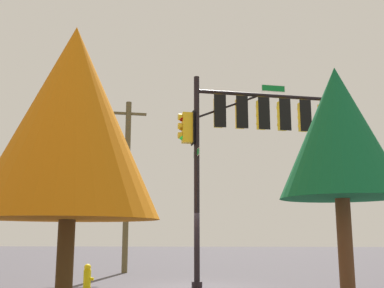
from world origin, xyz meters
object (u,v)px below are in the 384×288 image
object	(u,v)px
fire_hydrant	(87,277)
tree_near	(72,120)
utility_pole	(127,182)
tree_mid	(338,132)
signal_pole_assembly	(250,127)

from	to	relation	value
fire_hydrant	tree_near	xyz separation A→B (m)	(0.62, -4.04, 4.20)
utility_pole	fire_hydrant	xyz separation A→B (m)	(0.35, -7.27, -3.92)
utility_pole	tree_near	bearing A→B (deg)	-85.10
utility_pole	tree_mid	world-z (taller)	utility_pole
utility_pole	fire_hydrant	size ratio (longest dim) A/B	10.10
tree_near	tree_mid	distance (m)	7.24
tree_near	utility_pole	bearing A→B (deg)	94.90
signal_pole_assembly	tree_mid	size ratio (longest dim) A/B	1.15
tree_near	signal_pole_assembly	bearing A→B (deg)	49.99
tree_near	tree_mid	bearing A→B (deg)	13.94
signal_pole_assembly	fire_hydrant	distance (m)	7.74
utility_pole	tree_near	world-z (taller)	utility_pole
signal_pole_assembly	fire_hydrant	bearing A→B (deg)	-162.91
signal_pole_assembly	utility_pole	xyz separation A→B (m)	(-5.76, 5.60, -1.36)
fire_hydrant	utility_pole	bearing A→B (deg)	92.73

